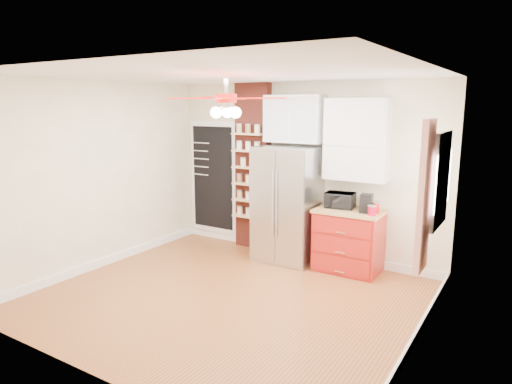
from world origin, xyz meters
The scene contains 21 objects.
floor centered at (0.00, 0.00, 0.00)m, with size 4.50×4.50×0.00m, color #9A5A27.
ceiling centered at (0.00, 0.00, 2.70)m, with size 4.50×4.50×0.00m, color white.
wall_back centered at (0.00, 2.00, 1.35)m, with size 4.50×0.02×2.70m, color #FAEFC9.
wall_front centered at (0.00, -2.00, 1.35)m, with size 4.50×0.02×2.70m, color #FAEFC9.
wall_left centered at (-2.25, 0.00, 1.35)m, with size 0.02×4.00×2.70m, color #FAEFC9.
wall_right centered at (2.25, 0.00, 1.35)m, with size 0.02×4.00×2.70m, color #FAEFC9.
chalkboard centered at (-1.70, 1.96, 1.10)m, with size 0.95×0.05×1.95m.
brick_pillar centered at (-0.85, 1.92, 1.35)m, with size 0.60×0.16×2.70m, color maroon.
fridge centered at (-0.05, 1.63, 0.88)m, with size 0.90×0.70×1.75m, color #BABAC0.
upper_glass_cabinet centered at (-0.05, 1.82, 2.15)m, with size 0.90×0.35×0.70m, color white.
red_cabinet centered at (0.92, 1.68, 0.45)m, with size 0.94×0.64×0.90m.
upper_shelf_unit centered at (0.92, 1.85, 1.88)m, with size 0.90×0.30×1.15m, color white.
window centered at (2.23, 0.90, 1.55)m, with size 0.04×0.75×1.05m, color white.
curtain centered at (2.18, 0.35, 1.45)m, with size 0.06×0.40×1.55m, color red.
ceiling_fan centered at (0.00, 0.00, 2.42)m, with size 1.40×1.40×0.44m.
toaster_oven centered at (0.76, 1.71, 1.01)m, with size 0.41×0.28×0.22m, color black.
coffee_maker centered at (1.16, 1.65, 1.03)m, with size 0.16×0.20×0.25m, color black.
canister_left centered at (1.29, 1.50, 0.96)m, with size 0.11×0.11×0.13m, color #AA0923.
canister_right centered at (1.29, 1.67, 0.97)m, with size 0.09×0.09×0.14m, color red.
pantry_jar_oats centered at (-0.93, 1.75, 1.44)m, with size 0.09×0.09×0.14m, color beige.
pantry_jar_beans centered at (-0.77, 1.81, 1.44)m, with size 0.10×0.10×0.13m, color #865F44.
Camera 1 is at (3.10, -4.35, 2.36)m, focal length 32.00 mm.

